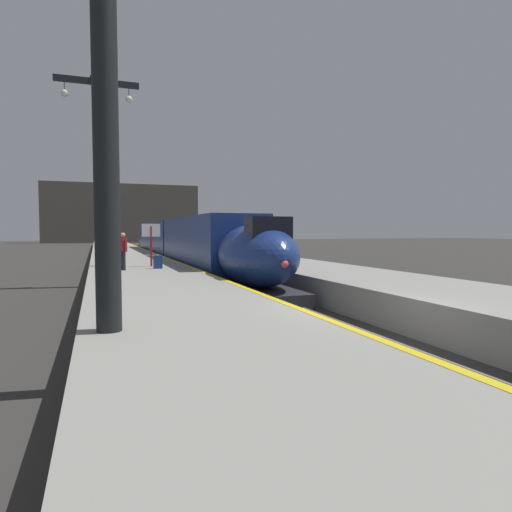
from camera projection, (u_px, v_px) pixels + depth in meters
name	position (u px, v px, depth m)	size (l,w,h in m)	color
ground_plane	(370.00, 349.00, 10.61)	(260.00, 260.00, 0.00)	#33302D
platform_left	(126.00, 262.00, 32.47)	(4.80, 110.00, 1.05)	gray
platform_right	(233.00, 260.00, 35.20)	(4.80, 110.00, 1.05)	gray
platform_left_safety_stripe	(158.00, 255.00, 33.20)	(0.20, 107.80, 0.01)	yellow
rail_main_left	(166.00, 265.00, 36.19)	(0.08, 110.00, 0.12)	slate
rail_main_right	(185.00, 264.00, 36.70)	(0.08, 110.00, 0.12)	slate
highspeed_train_main	(185.00, 243.00, 32.33)	(2.92, 37.39, 3.60)	navy
station_column_near	(107.00, 7.00, 7.58)	(4.00, 0.68, 9.12)	black
station_column_mid	(99.00, 153.00, 22.13)	(4.00, 0.68, 9.36)	black
passenger_near_edge	(123.00, 248.00, 19.98)	(0.35, 0.53, 1.69)	#23232D
rolling_suitcase	(158.00, 262.00, 20.88)	(0.40, 0.22, 0.98)	navy
departure_info_board	(151.00, 236.00, 22.14)	(0.90, 0.10, 2.12)	maroon
terminus_back_wall	(123.00, 213.00, 106.05)	(36.00, 2.00, 14.00)	#4C4742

